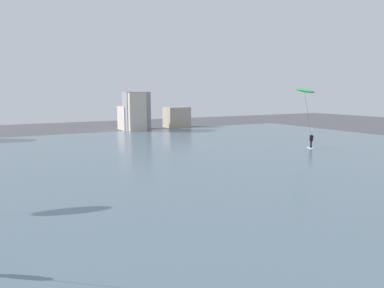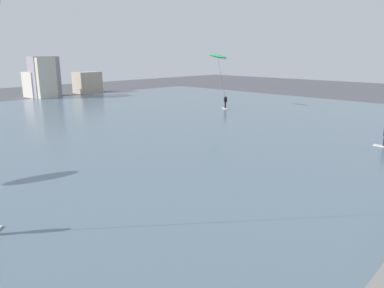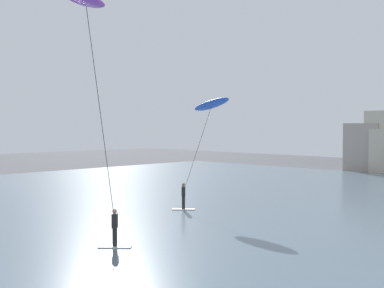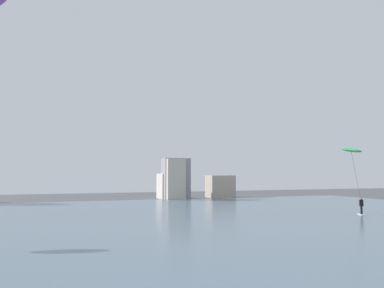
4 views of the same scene
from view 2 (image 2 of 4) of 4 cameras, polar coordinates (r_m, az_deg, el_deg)
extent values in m
cube|color=slate|center=(31.34, -24.48, 0.62)|extent=(84.00, 52.00, 0.10)
cube|color=beige|center=(60.44, -22.81, 9.71)|extent=(2.80, 3.85, 6.19)
cube|color=beige|center=(62.52, -23.29, 8.74)|extent=(3.80, 3.78, 3.94)
cube|color=gray|center=(60.96, -22.50, 9.84)|extent=(4.06, 2.58, 6.33)
cube|color=#B7A893|center=(66.03, -16.39, 9.42)|extent=(4.17, 3.20, 3.64)
cube|color=silver|center=(29.80, 28.35, -0.32)|extent=(0.45, 1.40, 0.06)
cube|color=silver|center=(44.68, 5.34, 5.69)|extent=(1.03, 1.45, 0.06)
cylinder|color=black|center=(44.62, 5.35, 6.22)|extent=(0.20, 0.20, 0.78)
cube|color=black|center=(44.53, 5.37, 7.10)|extent=(0.40, 0.35, 0.60)
sphere|color=#9E7051|center=(44.48, 5.38, 7.62)|extent=(0.20, 0.20, 0.20)
cylinder|color=#333333|center=(45.24, 4.76, 10.39)|extent=(0.83, 2.05, 5.08)
ellipsoid|color=green|center=(46.09, 4.15, 13.81)|extent=(1.68, 3.45, 0.93)
camera|label=1|loc=(4.75, 35.18, 4.14)|focal=32.63mm
camera|label=3|loc=(21.12, 42.31, 6.69)|focal=48.61mm
camera|label=4|loc=(7.64, 60.01, -13.06)|focal=36.43mm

